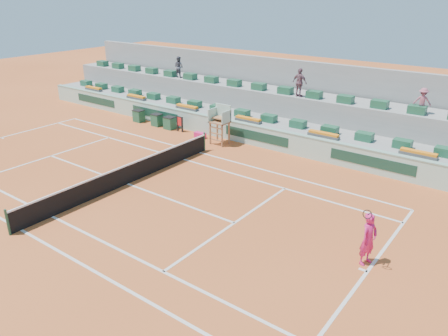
{
  "coord_description": "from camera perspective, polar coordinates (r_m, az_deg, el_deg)",
  "views": [
    {
      "loc": [
        15.34,
        -12.66,
        8.79
      ],
      "look_at": [
        4.0,
        2.5,
        1.0
      ],
      "focal_mm": 35.0,
      "sensor_mm": 36.0,
      "label": 1
    }
  ],
  "objects": [
    {
      "name": "drink_cooler_c",
      "position": [
        31.83,
        -11.07,
        6.71
      ],
      "size": [
        0.72,
        0.63,
        0.84
      ],
      "color": "#1A4E34",
      "rests_on": "ground"
    },
    {
      "name": "tennis_net",
      "position": [
        21.54,
        -12.61,
        -0.76
      ],
      "size": [
        0.1,
        11.97,
        1.1
      ],
      "color": "black",
      "rests_on": "ground"
    },
    {
      "name": "spectator_mid",
      "position": [
        27.6,
        9.86,
        10.94
      ],
      "size": [
        1.08,
        0.59,
        1.75
      ],
      "primitive_type": "imported",
      "rotation": [
        0.0,
        0.0,
        2.98
      ],
      "color": "#764F5C",
      "rests_on": "seating_tier_upper"
    },
    {
      "name": "flower_planters",
      "position": [
        28.43,
        -1.04,
        7.16
      ],
      "size": [
        26.8,
        0.36,
        0.28
      ],
      "color": "#494949",
      "rests_on": "seating_tier_lower"
    },
    {
      "name": "drink_cooler_a",
      "position": [
        29.78,
        -7.12,
        5.87
      ],
      "size": [
        0.73,
        0.63,
        0.84
      ],
      "color": "#1A4E34",
      "rests_on": "ground"
    },
    {
      "name": "court_lines",
      "position": [
        21.75,
        -12.49,
        -2.03
      ],
      "size": [
        23.89,
        11.09,
        0.01
      ],
      "color": "silver",
      "rests_on": "ground"
    },
    {
      "name": "tennis_player",
      "position": [
        15.73,
        18.35,
        -8.78
      ],
      "size": [
        0.63,
        0.96,
        2.28
      ],
      "color": "#D81C69",
      "rests_on": "ground"
    },
    {
      "name": "seat_row_lower",
      "position": [
        28.18,
        2.4,
        7.18
      ],
      "size": [
        32.9,
        0.6,
        0.44
      ],
      "color": "#1B5236",
      "rests_on": "seating_tier_lower"
    },
    {
      "name": "stadium_back_wall",
      "position": [
        31.37,
        6.74,
        10.09
      ],
      "size": [
        36.0,
        0.4,
        4.4
      ],
      "primitive_type": "cube",
      "color": "gray",
      "rests_on": "ground"
    },
    {
      "name": "spectator_right",
      "position": [
        25.65,
        24.5,
        7.99
      ],
      "size": [
        0.96,
        0.65,
        1.38
      ],
      "primitive_type": "imported",
      "rotation": [
        0.0,
        0.0,
        3.31
      ],
      "color": "#A05062",
      "rests_on": "seating_tier_upper"
    },
    {
      "name": "ground",
      "position": [
        21.75,
        -12.49,
        -2.04
      ],
      "size": [
        90.0,
        90.0,
        0.0
      ],
      "primitive_type": "plane",
      "color": "#A84B20",
      "rests_on": "ground"
    },
    {
      "name": "player_bag",
      "position": [
        27.86,
        -3.14,
        4.31
      ],
      "size": [
        0.77,
        0.34,
        0.34
      ],
      "primitive_type": "cube",
      "color": "#D81C69",
      "rests_on": "ground"
    },
    {
      "name": "umpire_chair",
      "position": [
        26.35,
        -0.46,
        6.4
      ],
      "size": [
        1.1,
        0.9,
        2.4
      ],
      "color": "#905B36",
      "rests_on": "ground"
    },
    {
      "name": "seating_tier_lower",
      "position": [
        29.12,
        3.38,
        5.99
      ],
      "size": [
        36.0,
        4.0,
        1.2
      ],
      "primitive_type": "cube",
      "color": "gray",
      "rests_on": "ground"
    },
    {
      "name": "seat_row_upper",
      "position": [
        29.4,
        4.58,
        10.58
      ],
      "size": [
        32.9,
        0.6,
        0.44
      ],
      "color": "#1B5236",
      "rests_on": "seating_tier_upper"
    },
    {
      "name": "advertising_hoarding",
      "position": [
        27.37,
        0.86,
        5.02
      ],
      "size": [
        36.0,
        0.34,
        1.26
      ],
      "color": "#A0C9B9",
      "rests_on": "ground"
    },
    {
      "name": "seating_tier_upper",
      "position": [
        30.24,
        5.11,
        7.94
      ],
      "size": [
        36.0,
        2.4,
        2.6
      ],
      "primitive_type": "cube",
      "color": "gray",
      "rests_on": "ground"
    },
    {
      "name": "towel_rack",
      "position": [
        29.06,
        -5.8,
        5.89
      ],
      "size": [
        0.54,
        0.09,
        1.03
      ],
      "color": "black",
      "rests_on": "ground"
    },
    {
      "name": "drink_cooler_b",
      "position": [
        30.6,
        -8.77,
        6.23
      ],
      "size": [
        0.69,
        0.6,
        0.84
      ],
      "color": "#1A4E34",
      "rests_on": "ground"
    },
    {
      "name": "spectator_left",
      "position": [
        33.71,
        -5.93,
        13.0
      ],
      "size": [
        0.76,
        0.59,
        1.55
      ],
      "primitive_type": "imported",
      "rotation": [
        0.0,
        0.0,
        3.13
      ],
      "color": "#484954",
      "rests_on": "seating_tier_upper"
    }
  ]
}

